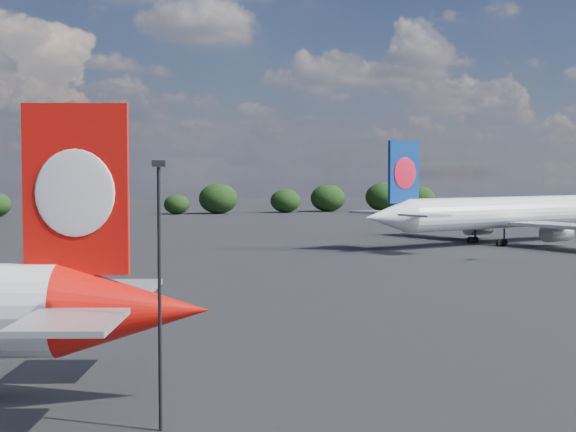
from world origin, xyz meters
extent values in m
plane|color=black|center=(0.00, 60.00, 0.00)|extent=(500.00, 500.00, 0.00)
cone|color=red|center=(3.20, -5.85, 4.54)|extent=(8.21, 6.30, 4.54)
cube|color=red|center=(0.58, -5.13, 10.35)|extent=(4.94, 1.76, 8.17)
ellipsoid|color=white|center=(0.50, -5.40, 10.19)|extent=(3.73, 1.18, 4.18)
ellipsoid|color=white|center=(0.65, -4.87, 10.19)|extent=(3.73, 1.18, 4.18)
cube|color=#97999E|center=(0.13, -10.19, 4.90)|extent=(5.38, 6.34, 0.27)
cube|color=#97999E|center=(2.77, -0.56, 4.90)|extent=(5.38, 6.34, 0.27)
cylinder|color=white|center=(66.73, 67.97, 4.99)|extent=(37.71, 16.16, 4.99)
sphere|color=white|center=(84.83, 73.67, 4.99)|extent=(6.26, 6.26, 4.99)
cone|color=white|center=(44.82, 61.07, 4.99)|extent=(9.12, 7.16, 4.99)
cube|color=navy|center=(47.67, 61.97, 11.39)|extent=(5.39, 2.13, 8.99)
ellipsoid|color=red|center=(47.76, 61.69, 11.21)|extent=(4.06, 1.45, 4.59)
ellipsoid|color=red|center=(47.58, 62.26, 11.21)|extent=(4.06, 1.45, 4.59)
cube|color=#97999E|center=(48.37, 56.43, 5.39)|extent=(6.09, 7.07, 0.30)
cube|color=#97999E|center=(45.07, 66.91, 5.39)|extent=(6.09, 7.07, 0.30)
cube|color=#97999E|center=(72.53, 56.18, 3.40)|extent=(12.19, 21.01, 0.55)
cube|color=#97999E|center=(64.74, 80.96, 3.40)|extent=(12.19, 21.01, 0.55)
cylinder|color=#97999E|center=(72.94, 61.55, 2.10)|extent=(5.57, 4.07, 2.70)
cube|color=#97999E|center=(72.94, 61.55, 2.80)|extent=(2.19, 0.95, 1.20)
cylinder|color=#97999E|center=(68.14, 76.79, 2.10)|extent=(5.57, 4.07, 2.70)
cube|color=#97999E|center=(68.14, 76.79, 2.80)|extent=(2.19, 0.95, 1.20)
cylinder|color=black|center=(65.72, 64.51, 1.50)|extent=(0.35, 0.35, 2.50)
cylinder|color=black|center=(65.72, 64.51, 0.55)|extent=(1.18, 0.76, 1.10)
cylinder|color=black|center=(64.68, 64.18, 0.55)|extent=(1.18, 0.76, 1.10)
cylinder|color=black|center=(63.92, 70.23, 1.50)|extent=(0.35, 0.35, 2.50)
cylinder|color=black|center=(63.92, 70.23, 0.55)|extent=(1.18, 0.76, 1.10)
cylinder|color=black|center=(62.88, 69.90, 0.55)|extent=(1.18, 0.76, 1.10)
cylinder|color=black|center=(81.02, 72.47, 1.45)|extent=(0.30, 0.30, 2.50)
cylinder|color=black|center=(81.02, 72.47, 0.45)|extent=(0.96, 0.60, 0.90)
cylinder|color=black|center=(3.88, -10.35, 5.69)|extent=(0.16, 0.16, 11.38)
cube|color=black|center=(3.88, -10.35, 11.53)|extent=(0.55, 0.30, 0.28)
cube|color=gold|center=(12.00, 182.00, 4.00)|extent=(5.00, 0.30, 3.00)
cylinder|color=gray|center=(12.00, 182.00, 1.25)|extent=(0.30, 0.30, 2.50)
ellipsoid|color=black|center=(2.55, 183.69, 3.45)|extent=(8.97, 7.59, 6.90)
ellipsoid|color=black|center=(13.05, 181.84, 3.17)|extent=(8.25, 6.98, 6.35)
ellipsoid|color=black|center=(31.03, 176.28, 2.76)|extent=(7.17, 6.07, 5.52)
ellipsoid|color=black|center=(42.70, 176.29, 4.24)|extent=(11.03, 9.33, 8.48)
ellipsoid|color=black|center=(62.59, 177.40, 3.40)|extent=(8.83, 7.47, 6.79)
ellipsoid|color=black|center=(76.31, 179.77, 4.01)|extent=(10.44, 8.83, 8.03)
ellipsoid|color=black|center=(92.73, 176.53, 4.29)|extent=(11.17, 9.45, 8.59)
ellipsoid|color=black|center=(105.81, 179.58, 3.70)|extent=(9.61, 8.13, 7.39)
camera|label=1|loc=(-0.21, -44.64, 11.09)|focal=50.00mm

